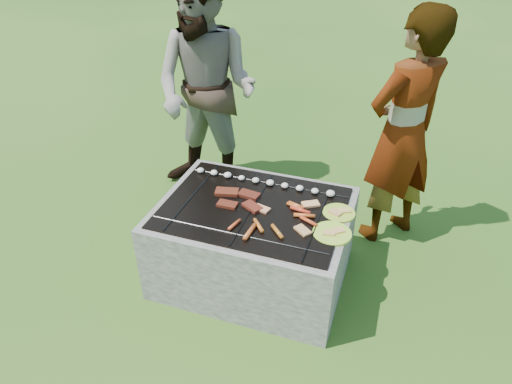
% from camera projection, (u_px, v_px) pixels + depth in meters
% --- Properties ---
extents(lawn, '(60.00, 60.00, 0.00)m').
position_uv_depth(lawn, '(254.00, 273.00, 3.43)').
color(lawn, '#254B12').
rests_on(lawn, ground).
extents(fire_pit, '(1.30, 1.00, 0.62)m').
position_uv_depth(fire_pit, '(254.00, 244.00, 3.28)').
color(fire_pit, gray).
rests_on(fire_pit, ground).
extents(mushrooms, '(1.06, 0.06, 0.04)m').
position_uv_depth(mushrooms, '(266.00, 182.00, 3.33)').
color(mushrooms, beige).
rests_on(mushrooms, fire_pit).
extents(pork_slabs, '(0.40, 0.25, 0.02)m').
position_uv_depth(pork_slabs, '(238.00, 198.00, 3.17)').
color(pork_slabs, maroon).
rests_on(pork_slabs, fire_pit).
extents(sausages, '(0.53, 0.49, 0.03)m').
position_uv_depth(sausages, '(280.00, 220.00, 2.95)').
color(sausages, orange).
rests_on(sausages, fire_pit).
extents(bread_on_grate, '(0.44, 0.42, 0.02)m').
position_uv_depth(bread_on_grate, '(293.00, 213.00, 3.02)').
color(bread_on_grate, tan).
rests_on(bread_on_grate, fire_pit).
extents(plate_far, '(0.29, 0.29, 0.03)m').
position_uv_depth(plate_far, '(339.00, 213.00, 3.04)').
color(plate_far, gold).
rests_on(plate_far, fire_pit).
extents(plate_near, '(0.29, 0.29, 0.03)m').
position_uv_depth(plate_near, '(332.00, 233.00, 2.86)').
color(plate_near, yellow).
rests_on(plate_near, fire_pit).
extents(cook, '(0.78, 0.79, 1.83)m').
position_uv_depth(cook, '(403.00, 133.00, 3.36)').
color(cook, gray).
rests_on(cook, ground).
extents(bystander, '(1.03, 0.84, 1.97)m').
position_uv_depth(bystander, '(206.00, 91.00, 3.90)').
color(bystander, '#9E9384').
rests_on(bystander, ground).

